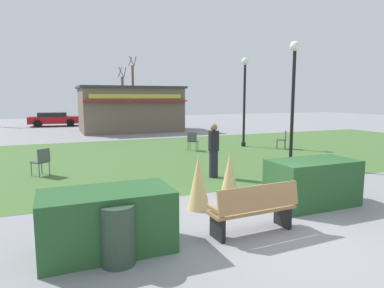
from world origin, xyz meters
name	(u,v)px	position (x,y,z in m)	size (l,w,h in m)	color
ground_plane	(281,234)	(0.00, 0.00, 0.00)	(80.00, 80.00, 0.00)	gray
lawn_patch	(150,156)	(0.00, 9.00, 0.00)	(36.00, 12.00, 0.01)	#446B33
park_bench	(254,209)	(-0.46, 0.22, 0.48)	(1.72, 0.60, 0.95)	#9E7547
hedge_left	(107,221)	(-3.06, 0.56, 0.51)	(2.11, 1.10, 1.01)	#28562B
hedge_right	(312,183)	(1.75, 1.17, 0.53)	(2.02, 1.10, 1.06)	#28562B
ornamental_grass_behind_left	(230,177)	(0.03, 2.05, 0.62)	(0.51, 0.51, 1.23)	tan
ornamental_grass_behind_right	(199,182)	(-0.84, 1.90, 0.62)	(0.51, 0.51, 1.25)	tan
ornamental_grass_behind_center	(279,185)	(1.02, 1.46, 0.48)	(0.57, 0.57, 0.95)	tan
lamppost_mid	(293,89)	(4.21, 5.03, 2.79)	(0.36, 0.36, 4.46)	black
lamppost_far	(245,92)	(5.28, 10.09, 2.79)	(0.36, 0.36, 4.46)	black
trash_bin	(118,235)	(-2.98, 0.02, 0.46)	(0.52, 0.52, 0.92)	#2D4233
food_kiosk	(130,109)	(1.69, 20.33, 1.65)	(7.35, 4.90, 3.29)	#6B5B4C
cafe_chair_west	(42,160)	(-4.15, 6.81, 0.53)	(0.62, 0.62, 0.89)	#4C5156
cafe_chair_east	(193,140)	(2.28, 9.69, 0.53)	(0.62, 0.62, 0.89)	#4C5156
cafe_chair_center	(283,138)	(6.62, 8.61, 0.53)	(0.61, 0.61, 0.89)	#4C5156
person_strolling	(214,150)	(0.83, 4.53, 0.86)	(0.34, 0.34, 1.69)	#23232D
parked_car_west_slot	(54,119)	(-3.52, 27.13, 0.64)	(4.33, 2.31, 1.20)	maroon
tree_left_bg	(123,97)	(3.80, 33.59, 2.55)	(0.91, 0.96, 5.82)	brown
tree_center_bg	(133,91)	(5.23, 34.73, 3.22)	(0.91, 0.96, 7.18)	brown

